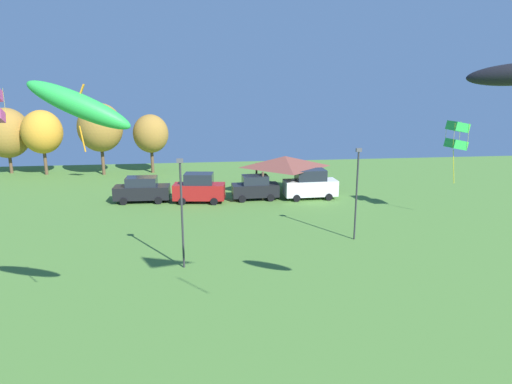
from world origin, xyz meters
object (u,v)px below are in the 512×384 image
object	(u,v)px
parked_car_leftmost	(142,190)
parked_car_second_from_left	(199,188)
kite_flying_2	(457,136)
light_post_1	(182,208)
parked_car_third_from_left	(255,188)
park_pavilion	(285,162)
light_post_0	(357,189)
treeline_tree_0	(7,133)
treeline_tree_3	(151,134)
treeline_tree_1	(42,132)
kite_flying_4	(79,105)
parked_car_rightmost_in_row	(310,185)
treeline_tree_2	(100,128)

from	to	relation	value
parked_car_leftmost	parked_car_second_from_left	bearing A→B (deg)	-7.49
kite_flying_2	light_post_1	size ratio (longest dim) A/B	0.75
parked_car_third_from_left	park_pavilion	size ratio (longest dim) A/B	0.67
park_pavilion	light_post_1	xyz separation A→B (m)	(-8.99, -16.69, 0.49)
light_post_0	treeline_tree_0	bearing A→B (deg)	139.99
kite_flying_2	parked_car_second_from_left	size ratio (longest dim) A/B	1.03
parked_car_second_from_left	treeline_tree_3	xyz separation A→B (m)	(-5.36, 14.22, 3.25)
treeline_tree_1	kite_flying_4	bearing A→B (deg)	-70.29
kite_flying_4	parked_car_leftmost	bearing A→B (deg)	93.09
treeline_tree_3	treeline_tree_1	bearing A→B (deg)	178.49
parked_car_third_from_left	treeline_tree_3	bearing A→B (deg)	124.97
parked_car_third_from_left	parked_car_rightmost_in_row	size ratio (longest dim) A/B	0.87
parked_car_second_from_left	parked_car_third_from_left	distance (m)	5.03
parked_car_second_from_left	treeline_tree_3	distance (m)	15.54
park_pavilion	treeline_tree_0	bearing A→B (deg)	155.42
light_post_1	treeline_tree_2	bearing A→B (deg)	109.36
kite_flying_4	treeline_tree_0	world-z (taller)	kite_flying_4
parked_car_second_from_left	light_post_1	world-z (taller)	light_post_1
kite_flying_4	light_post_1	distance (m)	11.31
parked_car_third_from_left	parked_car_second_from_left	bearing A→B (deg)	-177.36
park_pavilion	light_post_1	bearing A→B (deg)	-118.32
parked_car_third_from_left	treeline_tree_0	distance (m)	30.99
light_post_1	treeline_tree_0	xyz separation A→B (m)	(-20.67, 30.26, 1.07)
treeline_tree_3	light_post_0	bearing A→B (deg)	-58.03
light_post_1	parked_car_leftmost	bearing A→B (deg)	104.98
park_pavilion	treeline_tree_3	xyz separation A→B (m)	(-13.42, 11.93, 1.44)
parked_car_rightmost_in_row	park_pavilion	world-z (taller)	park_pavilion
kite_flying_4	treeline_tree_0	distance (m)	43.55
kite_flying_4	light_post_1	bearing A→B (deg)	73.18
kite_flying_2	park_pavilion	bearing A→B (deg)	139.20
parked_car_second_from_left	treeline_tree_0	xyz separation A→B (m)	(-21.61, 15.86, 3.38)
parked_car_second_from_left	parked_car_leftmost	bearing A→B (deg)	178.59
parked_car_leftmost	park_pavilion	world-z (taller)	park_pavilion
parked_car_third_from_left	light_post_0	bearing A→B (deg)	-66.70
light_post_1	kite_flying_4	bearing A→B (deg)	-106.82
light_post_0	treeline_tree_1	world-z (taller)	treeline_tree_1
treeline_tree_2	treeline_tree_3	bearing A→B (deg)	5.40
kite_flying_4	light_post_0	bearing A→B (deg)	41.70
kite_flying_4	parked_car_second_from_left	world-z (taller)	kite_flying_4
treeline_tree_0	treeline_tree_3	xyz separation A→B (m)	(16.25, -1.64, -0.13)
parked_car_second_from_left	light_post_0	world-z (taller)	light_post_0
parked_car_third_from_left	parked_car_rightmost_in_row	distance (m)	5.02
parked_car_second_from_left	treeline_tree_3	world-z (taller)	treeline_tree_3
kite_flying_4	light_post_0	size ratio (longest dim) A/B	0.57
parked_car_leftmost	treeline_tree_2	distance (m)	14.77
parked_car_third_from_left	treeline_tree_2	world-z (taller)	treeline_tree_2
parked_car_third_from_left	park_pavilion	xyz separation A→B (m)	(3.05, 1.89, 1.98)
parked_car_leftmost	light_post_1	size ratio (longest dim) A/B	0.76
kite_flying_4	treeline_tree_1	bearing A→B (deg)	109.71
parked_car_leftmost	treeline_tree_2	size ratio (longest dim) A/B	0.60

